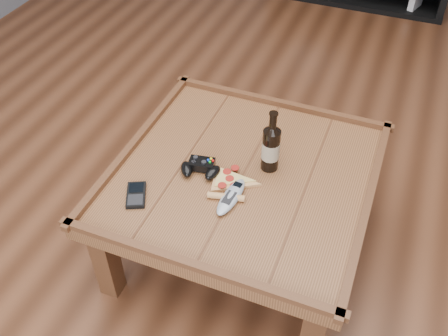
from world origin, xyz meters
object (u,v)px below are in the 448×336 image
at_px(remote_control, 231,197).
at_px(smartphone, 136,195).
at_px(pizza_slice, 229,183).
at_px(game_console, 416,0).
at_px(coffee_table, 243,183).
at_px(beer_bottle, 271,147).
at_px(game_controller, 200,168).

bearing_deg(remote_control, smartphone, -156.04).
xyz_separation_m(pizza_slice, game_console, (0.51, 2.74, -0.35)).
distance_m(coffee_table, smartphone, 0.43).
bearing_deg(coffee_table, smartphone, -140.99).
bearing_deg(beer_bottle, smartphone, -140.91).
height_order(beer_bottle, smartphone, beer_bottle).
relative_size(coffee_table, game_controller, 5.86).
bearing_deg(pizza_slice, game_console, 66.83).
relative_size(coffee_table, pizza_slice, 3.69).
distance_m(game_controller, game_console, 2.82).
relative_size(game_controller, pizza_slice, 0.63).
xyz_separation_m(smartphone, remote_control, (0.34, 0.12, 0.01)).
distance_m(coffee_table, pizza_slice, 0.11).
xyz_separation_m(coffee_table, beer_bottle, (0.08, 0.07, 0.17)).
bearing_deg(beer_bottle, pizza_slice, -127.56).
relative_size(coffee_table, game_console, 4.47).
xyz_separation_m(coffee_table, pizza_slice, (-0.03, -0.08, 0.07)).
distance_m(pizza_slice, smartphone, 0.36).
relative_size(beer_bottle, game_console, 1.18).
height_order(coffee_table, game_controller, game_controller).
distance_m(coffee_table, remote_control, 0.17).
relative_size(beer_bottle, pizza_slice, 0.97).
height_order(coffee_table, beer_bottle, beer_bottle).
bearing_deg(smartphone, game_console, 49.18).
bearing_deg(smartphone, coffee_table, 13.60).
relative_size(smartphone, game_console, 0.63).
relative_size(beer_bottle, remote_control, 1.29).
distance_m(beer_bottle, game_controller, 0.29).
distance_m(coffee_table, beer_bottle, 0.20).
bearing_deg(smartphone, game_controller, 25.36).
bearing_deg(smartphone, pizza_slice, 6.69).
bearing_deg(game_console, remote_control, -80.22).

